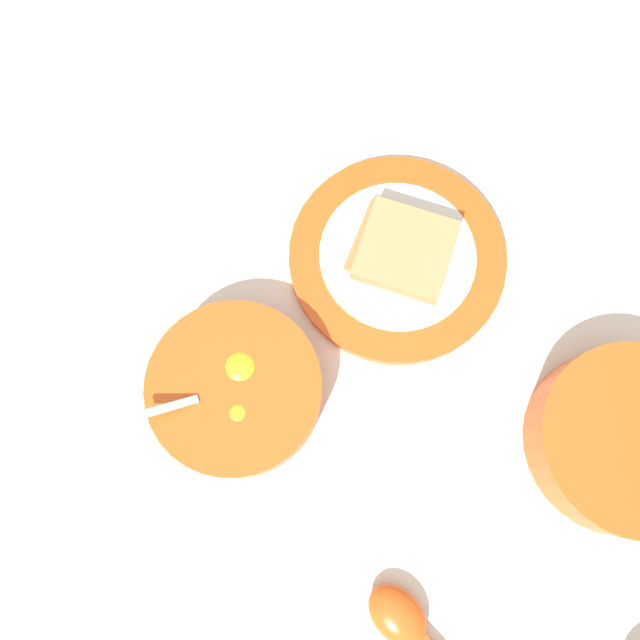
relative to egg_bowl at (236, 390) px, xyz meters
name	(u,v)px	position (x,y,z in m)	size (l,w,h in m)	color
ground_plane	(390,478)	(0.15, -0.06, -0.03)	(3.00, 3.00, 0.00)	silver
egg_bowl	(236,390)	(0.00, 0.00, 0.00)	(0.16, 0.16, 0.07)	#DB5119
toast_plate	(397,258)	(0.14, 0.15, -0.02)	(0.21, 0.21, 0.02)	#DB5119
toast_sandwich	(402,249)	(0.14, 0.15, 0.01)	(0.11, 0.10, 0.03)	#9E7042
soup_spoon	(406,625)	(0.17, -0.18, -0.01)	(0.12, 0.11, 0.03)	#DB5119
congee_bowl	(628,440)	(0.35, -0.01, 0.00)	(0.17, 0.17, 0.05)	#DB5119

